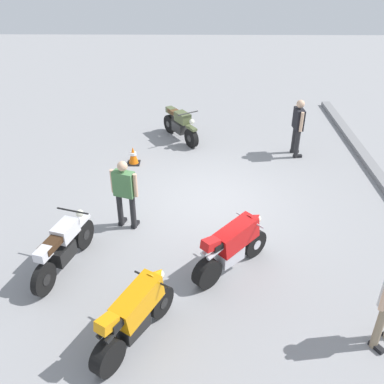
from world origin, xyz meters
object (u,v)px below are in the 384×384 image
object	(u,v)px
motorcycle_silver_cruiser	(63,247)
person_in_black_shirt	(298,124)
traffic_cone	(133,156)
motorcycle_red_sportbike	(233,245)
person_in_green_shirt	(125,191)
motorcycle_orange_sportbike	(135,314)
motorcycle_olive_vintage	(180,125)

from	to	relation	value
motorcycle_silver_cruiser	person_in_black_shirt	distance (m)	7.61
motorcycle_silver_cruiser	traffic_cone	size ratio (longest dim) A/B	3.83
person_in_black_shirt	motorcycle_silver_cruiser	bearing A→B (deg)	-141.86
motorcycle_red_sportbike	motorcycle_silver_cruiser	size ratio (longest dim) A/B	0.77
person_in_green_shirt	motorcycle_orange_sportbike	bearing A→B (deg)	-149.85
person_in_black_shirt	traffic_cone	size ratio (longest dim) A/B	3.26
motorcycle_olive_vintage	person_in_green_shirt	size ratio (longest dim) A/B	1.04
person_in_green_shirt	traffic_cone	bearing A→B (deg)	24.27
motorcycle_orange_sportbike	person_in_green_shirt	xyz separation A→B (m)	(-3.22, -0.60, 0.36)
motorcycle_red_sportbike	traffic_cone	xyz separation A→B (m)	(-4.54, -2.54, -0.33)
motorcycle_olive_vintage	motorcycle_silver_cruiser	distance (m)	6.62
motorcycle_olive_vintage	traffic_cone	bearing A→B (deg)	-69.39
motorcycle_red_sportbike	motorcycle_silver_cruiser	xyz separation A→B (m)	(0.01, -3.32, -0.07)
motorcycle_orange_sportbike	motorcycle_silver_cruiser	xyz separation A→B (m)	(-1.76, -1.63, -0.07)
motorcycle_olive_vintage	traffic_cone	distance (m)	2.18
motorcycle_olive_vintage	person_in_black_shirt	world-z (taller)	person_in_black_shirt
motorcycle_olive_vintage	motorcycle_silver_cruiser	bearing A→B (deg)	-50.81
motorcycle_olive_vintage	motorcycle_orange_sportbike	size ratio (longest dim) A/B	0.99
motorcycle_red_sportbike	traffic_cone	world-z (taller)	motorcycle_red_sportbike
person_in_green_shirt	traffic_cone	xyz separation A→B (m)	(-3.09, -0.25, -0.69)
person_in_black_shirt	motorcycle_olive_vintage	bearing A→B (deg)	157.45
motorcycle_silver_cruiser	motorcycle_red_sportbike	bearing A→B (deg)	-72.58
motorcycle_red_sportbike	traffic_cone	size ratio (longest dim) A/B	2.95
motorcycle_orange_sportbike	person_in_black_shirt	xyz separation A→B (m)	(-6.93, 3.93, 0.40)
motorcycle_red_sportbike	motorcycle_silver_cruiser	bearing A→B (deg)	137.49
motorcycle_red_sportbike	motorcycle_orange_sportbike	bearing A→B (deg)	-176.29
person_in_green_shirt	traffic_cone	size ratio (longest dim) A/B	3.15
motorcycle_olive_vintage	person_in_black_shirt	size ratio (longest dim) A/B	1.00
motorcycle_silver_cruiser	traffic_cone	world-z (taller)	motorcycle_silver_cruiser
motorcycle_red_sportbike	motorcycle_silver_cruiser	distance (m)	3.32
motorcycle_orange_sportbike	motorcycle_olive_vintage	bearing A→B (deg)	28.78
person_in_green_shirt	traffic_cone	world-z (taller)	person_in_green_shirt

